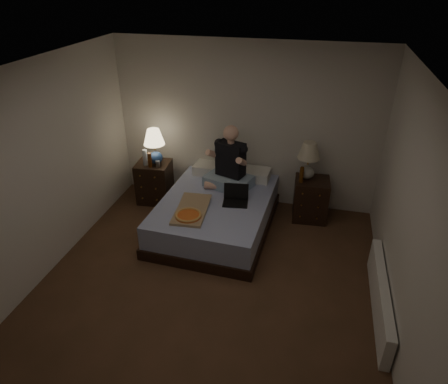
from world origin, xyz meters
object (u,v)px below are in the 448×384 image
(person, at_px, (229,157))
(laptop, at_px, (235,196))
(bed, at_px, (216,213))
(nightstand_right, at_px, (311,199))
(nightstand_left, at_px, (155,182))
(soda_can, at_px, (158,164))
(lamp_right, at_px, (308,161))
(water_bottle, at_px, (145,157))
(beer_bottle_right, at_px, (301,175))
(radiator, at_px, (380,297))
(pizza_box, at_px, (188,216))
(lamp_left, at_px, (155,147))
(beer_bottle_left, at_px, (150,160))

(person, relative_size, laptop, 2.74)
(bed, xyz_separation_m, nightstand_right, (1.30, 0.60, 0.08))
(nightstand_left, height_order, soda_can, soda_can)
(nightstand_left, xyz_separation_m, lamp_right, (2.36, 0.10, 0.59))
(nightstand_left, height_order, water_bottle, water_bottle)
(water_bottle, distance_m, laptop, 1.63)
(beer_bottle_right, relative_size, radiator, 0.14)
(bed, bearing_deg, beer_bottle_right, 26.70)
(nightstand_left, relative_size, radiator, 0.41)
(bed, height_order, beer_bottle_right, beer_bottle_right)
(nightstand_right, xyz_separation_m, pizza_box, (-1.51, -1.17, 0.21))
(water_bottle, bearing_deg, nightstand_right, 3.17)
(lamp_left, relative_size, radiator, 0.35)
(beer_bottle_right, distance_m, laptop, 1.02)
(lamp_right, height_order, beer_bottle_right, lamp_right)
(water_bottle, xyz_separation_m, beer_bottle_left, (0.10, -0.05, -0.01))
(lamp_left, distance_m, pizza_box, 1.50)
(lamp_left, bearing_deg, beer_bottle_left, -104.30)
(lamp_left, height_order, water_bottle, lamp_left)
(radiator, bearing_deg, laptop, 149.77)
(bed, bearing_deg, pizza_box, -107.95)
(person, bearing_deg, pizza_box, -88.40)
(nightstand_right, relative_size, lamp_right, 1.15)
(pizza_box, bearing_deg, person, 68.70)
(nightstand_right, relative_size, radiator, 0.40)
(lamp_left, bearing_deg, water_bottle, -145.34)
(nightstand_right, bearing_deg, bed, -159.40)
(lamp_left, distance_m, beer_bottle_right, 2.25)
(nightstand_right, height_order, pizza_box, nightstand_right)
(nightstand_left, distance_m, lamp_left, 0.61)
(lamp_left, height_order, beer_bottle_right, lamp_left)
(nightstand_right, xyz_separation_m, laptop, (-1.00, -0.66, 0.29))
(nightstand_left, distance_m, water_bottle, 0.47)
(soda_can, height_order, beer_bottle_right, beer_bottle_right)
(nightstand_right, height_order, laptop, laptop)
(nightstand_right, relative_size, pizza_box, 0.84)
(lamp_right, bearing_deg, lamp_left, -177.73)
(person, bearing_deg, bed, -83.42)
(beer_bottle_right, relative_size, laptop, 0.68)
(nightstand_left, bearing_deg, person, -10.63)
(soda_can, bearing_deg, person, -1.45)
(pizza_box, distance_m, radiator, 2.45)
(nightstand_left, relative_size, beer_bottle_right, 2.88)
(soda_can, relative_size, beer_bottle_left, 0.43)
(soda_can, bearing_deg, lamp_right, 5.13)
(nightstand_right, distance_m, water_bottle, 2.59)
(nightstand_right, relative_size, soda_can, 6.41)
(lamp_left, distance_m, lamp_right, 2.31)
(person, distance_m, radiator, 2.69)
(nightstand_left, relative_size, beer_bottle_left, 2.88)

